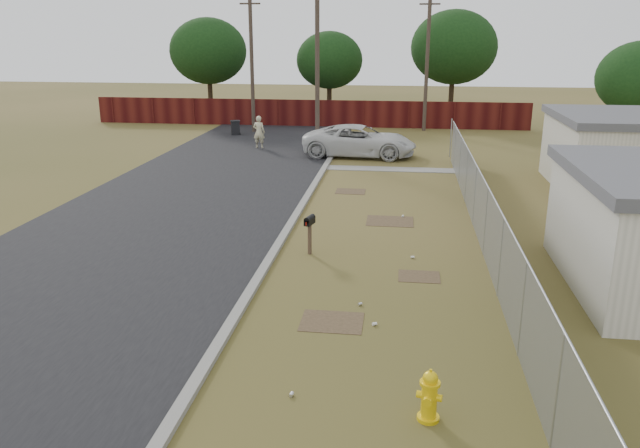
# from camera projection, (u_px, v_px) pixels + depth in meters

# --- Properties ---
(ground) EXTENTS (120.00, 120.00, 0.00)m
(ground) POSITION_uv_depth(u_px,v_px,m) (377.00, 250.00, 18.65)
(ground) COLOR brown
(ground) RESTS_ON ground
(street) EXTENTS (15.10, 60.00, 0.12)m
(street) POSITION_uv_depth(u_px,v_px,m) (230.00, 181.00, 27.12)
(street) COLOR black
(street) RESTS_ON ground
(chainlink_fence) EXTENTS (0.10, 27.06, 2.02)m
(chainlink_fence) POSITION_uv_depth(u_px,v_px,m) (482.00, 219.00, 18.99)
(chainlink_fence) COLOR gray
(chainlink_fence) RESTS_ON ground
(privacy_fence) EXTENTS (30.00, 0.12, 1.80)m
(privacy_fence) POSITION_uv_depth(u_px,v_px,m) (306.00, 113.00, 42.82)
(privacy_fence) COLOR #4B1410
(privacy_fence) RESTS_ON ground
(utility_poles) EXTENTS (12.60, 8.24, 9.00)m
(utility_poles) POSITION_uv_depth(u_px,v_px,m) (333.00, 59.00, 37.30)
(utility_poles) COLOR #45372E
(utility_poles) RESTS_ON ground
(horizon_trees) EXTENTS (33.32, 31.94, 7.78)m
(horizon_trees) POSITION_uv_depth(u_px,v_px,m) (409.00, 58.00, 39.49)
(horizon_trees) COLOR #362818
(horizon_trees) RESTS_ON ground
(fire_hydrant) EXTENTS (0.45, 0.46, 0.95)m
(fire_hydrant) POSITION_uv_depth(u_px,v_px,m) (429.00, 396.00, 10.36)
(fire_hydrant) COLOR yellow
(fire_hydrant) RESTS_ON ground
(mailbox) EXTENTS (0.29, 0.51, 1.17)m
(mailbox) POSITION_uv_depth(u_px,v_px,m) (310.00, 224.00, 18.04)
(mailbox) COLOR brown
(mailbox) RESTS_ON ground
(pickup_truck) EXTENTS (6.00, 3.06, 1.62)m
(pickup_truck) POSITION_uv_depth(u_px,v_px,m) (360.00, 141.00, 32.45)
(pickup_truck) COLOR silver
(pickup_truck) RESTS_ON ground
(pedestrian) EXTENTS (0.70, 0.49, 1.80)m
(pedestrian) POSITION_uv_depth(u_px,v_px,m) (259.00, 132.00, 34.71)
(pedestrian) COLOR beige
(pedestrian) RESTS_ON ground
(trash_bin) EXTENTS (0.75, 0.73, 0.89)m
(trash_bin) POSITION_uv_depth(u_px,v_px,m) (235.00, 127.00, 39.37)
(trash_bin) COLOR black
(trash_bin) RESTS_ON ground
(scattered_litter) EXTENTS (2.31, 11.75, 0.07)m
(scattered_litter) POSITION_uv_depth(u_px,v_px,m) (377.00, 285.00, 15.94)
(scattered_litter) COLOR silver
(scattered_litter) RESTS_ON ground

